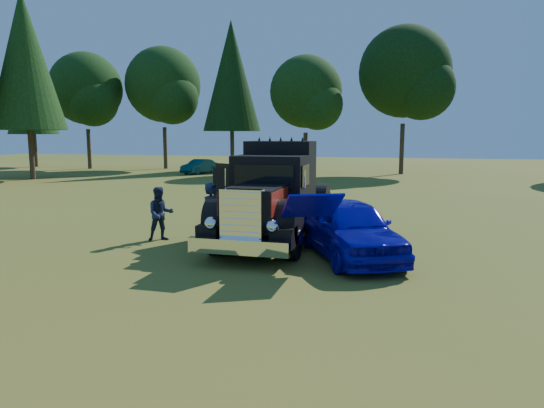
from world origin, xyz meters
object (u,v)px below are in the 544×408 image
(diamond_t_truck, at_px, (273,199))
(spectator_near, at_px, (212,216))
(hotrod_coupe, at_px, (349,228))
(spectator_far, at_px, (160,214))
(distant_teal_car, at_px, (199,166))

(diamond_t_truck, bearing_deg, spectator_near, -133.56)
(hotrod_coupe, xyz_separation_m, spectator_near, (-3.82, -0.03, 0.16))
(spectator_far, bearing_deg, distant_teal_car, 74.01)
(spectator_near, height_order, spectator_far, spectator_near)
(spectator_near, relative_size, distant_teal_car, 0.52)
(spectator_near, distance_m, distant_teal_car, 27.58)
(hotrod_coupe, relative_size, spectator_far, 2.98)
(diamond_t_truck, bearing_deg, distant_teal_car, 118.05)
(hotrod_coupe, xyz_separation_m, spectator_far, (-5.76, 0.59, 0.04))
(diamond_t_truck, bearing_deg, hotrod_coupe, -30.49)
(hotrod_coupe, distance_m, spectator_far, 5.79)
(spectator_far, relative_size, distant_teal_car, 0.45)
(distant_teal_car, bearing_deg, diamond_t_truck, -48.35)
(diamond_t_truck, xyz_separation_m, hotrod_coupe, (2.43, -1.43, -0.50))
(hotrod_coupe, relative_size, spectator_near, 2.60)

